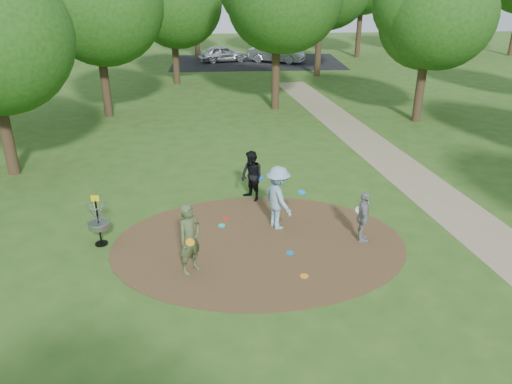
{
  "coord_description": "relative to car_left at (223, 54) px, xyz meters",
  "views": [
    {
      "loc": [
        -0.91,
        -12.38,
        7.24
      ],
      "look_at": [
        0.0,
        1.2,
        1.1
      ],
      "focal_mm": 35.0,
      "sensor_mm": 36.0,
      "label": 1
    }
  ],
  "objects": [
    {
      "name": "car_right",
      "position": [
        4.43,
        -0.52,
        0.07
      ],
      "size": [
        4.8,
        3.25,
        1.5
      ],
      "primitive_type": "imported",
      "rotation": [
        0.0,
        0.0,
        1.16
      ],
      "color": "#9FA0A7",
      "rests_on": "ground"
    },
    {
      "name": "ground",
      "position": [
        0.8,
        -30.32,
        -0.67
      ],
      "size": [
        100.0,
        100.0,
        0.0
      ],
      "primitive_type": "plane",
      "color": "#2D5119",
      "rests_on": "ground"
    },
    {
      "name": "disc_ground_blue",
      "position": [
        1.62,
        -30.9,
        -0.64
      ],
      "size": [
        0.22,
        0.22,
        0.02
      ],
      "primitive_type": "cylinder",
      "color": "#0B78C1",
      "rests_on": "dirt_clearing"
    },
    {
      "name": "player_throwing_with_disc",
      "position": [
        1.44,
        -29.34,
        0.31
      ],
      "size": [
        1.45,
        1.47,
        1.97
      ],
      "color": "#82ACC2",
      "rests_on": "ground"
    },
    {
      "name": "parking_lot",
      "position": [
        2.8,
        -0.32,
        -0.67
      ],
      "size": [
        14.0,
        8.0,
        0.01
      ],
      "primitive_type": "cube",
      "color": "black",
      "rests_on": "ground"
    },
    {
      "name": "tree_ring",
      "position": [
        2.07,
        -20.96,
        4.5
      ],
      "size": [
        36.68,
        45.62,
        9.03
      ],
      "color": "#332316",
      "rests_on": "ground"
    },
    {
      "name": "car_left",
      "position": [
        0.0,
        0.0,
        0.0
      ],
      "size": [
        4.23,
        2.52,
        1.35
      ],
      "primitive_type": "imported",
      "rotation": [
        0.0,
        0.0,
        1.82
      ],
      "color": "#B6BABF",
      "rests_on": "ground"
    },
    {
      "name": "disc_golf_basket",
      "position": [
        -3.7,
        -30.02,
        0.2
      ],
      "size": [
        0.63,
        0.63,
        1.54
      ],
      "color": "black",
      "rests_on": "ground"
    },
    {
      "name": "player_observer_with_disc",
      "position": [
        -1.05,
        -31.58,
        0.29
      ],
      "size": [
        0.81,
        0.83,
        1.92
      ],
      "color": "#475631",
      "rests_on": "ground"
    },
    {
      "name": "disc_ground_red",
      "position": [
        -0.13,
        -28.72,
        -0.64
      ],
      "size": [
        0.22,
        0.22,
        0.02
      ],
      "primitive_type": "cylinder",
      "color": "red",
      "rests_on": "dirt_clearing"
    },
    {
      "name": "player_walking_with_disc",
      "position": [
        0.78,
        -27.29,
        0.19
      ],
      "size": [
        1.01,
        1.06,
        1.72
      ],
      "color": "black",
      "rests_on": "ground"
    },
    {
      "name": "dirt_clearing",
      "position": [
        0.8,
        -30.32,
        -0.66
      ],
      "size": [
        8.4,
        8.4,
        0.02
      ],
      "primitive_type": "cylinder",
      "color": "#47301C",
      "rests_on": "ground"
    },
    {
      "name": "player_waiting_with_disc",
      "position": [
        3.77,
        -30.32,
        0.1
      ],
      "size": [
        0.49,
        0.94,
        1.54
      ],
      "color": "gray",
      "rests_on": "ground"
    },
    {
      "name": "footpath",
      "position": [
        7.3,
        -28.32,
        -0.67
      ],
      "size": [
        7.55,
        39.89,
        0.01
      ],
      "primitive_type": "cube",
      "rotation": [
        0.0,
        0.0,
        0.14
      ],
      "color": "#8C7A5B",
      "rests_on": "ground"
    },
    {
      "name": "disc_ground_cyan",
      "position": [
        -0.26,
        -29.17,
        -0.64
      ],
      "size": [
        0.22,
        0.22,
        0.02
      ],
      "primitive_type": "cylinder",
      "color": "#19C3C9",
      "rests_on": "dirt_clearing"
    },
    {
      "name": "disc_ground_orange",
      "position": [
        1.84,
        -32.06,
        -0.64
      ],
      "size": [
        0.22,
        0.22,
        0.02
      ],
      "primitive_type": "cylinder",
      "color": "orange",
      "rests_on": "dirt_clearing"
    }
  ]
}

